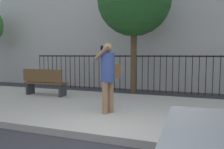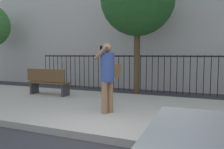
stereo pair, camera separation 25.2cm
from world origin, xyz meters
TOP-DOWN VIEW (x-y plane):
  - ground_plane at (0.00, 0.00)m, footprint 60.00×60.00m
  - sidewalk at (0.00, 2.20)m, footprint 28.00×4.40m
  - iron_fence at (0.00, 5.90)m, footprint 12.03×0.04m
  - pedestrian_on_phone at (-0.52, 1.52)m, footprint 0.55×0.72m
  - street_bench at (-3.54, 2.98)m, footprint 1.60×0.45m

SIDE VIEW (x-z plane):
  - ground_plane at x=0.00m, z-range 0.00..0.00m
  - sidewalk at x=0.00m, z-range 0.00..0.15m
  - street_bench at x=-3.54m, z-range 0.18..1.13m
  - iron_fence at x=0.00m, z-range 0.22..1.82m
  - pedestrian_on_phone at x=-0.52m, z-range 0.29..2.04m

